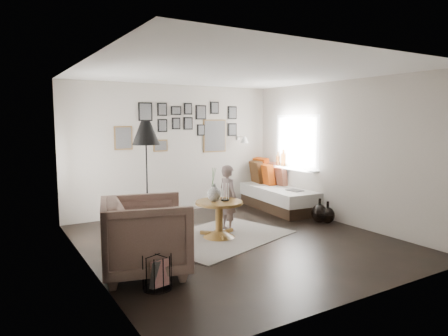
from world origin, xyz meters
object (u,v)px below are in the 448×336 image
vase (214,191)px  floor_lamp (146,137)px  child (228,198)px  demijohn_small (327,215)px  armchair (146,236)px  demijohn_large (319,213)px  magazine_basket (157,272)px  pedestal_table (219,221)px  daybed (276,193)px

vase → floor_lamp: size_ratio=0.29×
floor_lamp → child: floor_lamp is taller
demijohn_small → child: size_ratio=0.36×
armchair → demijohn_large: size_ratio=2.31×
floor_lamp → demijohn_large: size_ratio=4.16×
child → magazine_basket: bearing=125.6°
vase → pedestal_table: bearing=-14.0°
vase → child: 0.53m
magazine_basket → child: child is taller
demijohn_large → daybed: bearing=86.5°
daybed → demijohn_small: 1.54m
armchair → floor_lamp: bearing=-6.6°
pedestal_table → floor_lamp: bearing=146.6°
floor_lamp → vase: bearing=-34.9°
daybed → magazine_basket: size_ratio=5.40×
vase → magazine_basket: 2.11m
demijohn_large → demijohn_small: size_ratio=1.10×
floor_lamp → magazine_basket: size_ratio=4.59×
floor_lamp → demijohn_small: size_ratio=4.57×
armchair → magazine_basket: 0.58m
floor_lamp → child: bearing=-15.6°
demijohn_small → child: bearing=163.7°
pedestal_table → vase: vase is taller
pedestal_table → daybed: daybed is taller
vase → demijohn_large: 2.24m
child → armchair: bearing=116.4°
pedestal_table → daybed: bearing=30.4°
magazine_basket → demijohn_small: (3.75, 1.08, -0.04)m
pedestal_table → magazine_basket: 2.08m
demijohn_large → pedestal_table: bearing=176.2°
vase → demijohn_small: (2.24, -0.28, -0.61)m
daybed → floor_lamp: (-3.13, -0.63, 1.29)m
demijohn_small → child: 1.94m
armchair → magazine_basket: armchair is taller
daybed → floor_lamp: bearing=-163.5°
pedestal_table → child: size_ratio=0.67×
armchair → magazine_basket: bearing=-171.8°
armchair → demijohn_large: 3.69m
demijohn_small → vase: bearing=172.9°
daybed → child: bearing=-146.3°
child → floor_lamp: bearing=70.1°
magazine_basket → child: size_ratio=0.36×
daybed → child: 2.09m
armchair → child: child is taller
pedestal_table → floor_lamp: (-0.97, 0.64, 1.34)m
magazine_basket → demijohn_large: demijohn_large is taller
demijohn_small → child: (-1.82, 0.53, 0.41)m
floor_lamp → magazine_basket: (-0.62, -1.98, -1.42)m
pedestal_table → armchair: 1.76m
magazine_basket → demijohn_large: bearing=18.2°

